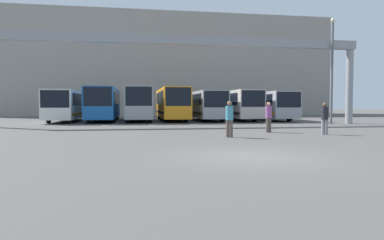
{
  "coord_description": "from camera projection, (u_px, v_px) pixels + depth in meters",
  "views": [
    {
      "loc": [
        -3.68,
        -10.61,
        1.69
      ],
      "look_at": [
        1.21,
        19.34,
        0.3
      ],
      "focal_mm": 32.0,
      "sensor_mm": 36.0,
      "label": 1
    }
  ],
  "objects": [
    {
      "name": "pedestrian_near_right",
      "position": [
        269.0,
        116.0,
        20.64
      ],
      "size": [
        0.38,
        0.38,
        1.83
      ],
      "rotation": [
        0.0,
        0.0,
        3.59
      ],
      "color": "brown",
      "rests_on": "ground"
    },
    {
      "name": "overhead_gantry",
      "position": [
        182.0,
        50.0,
        27.52
      ],
      "size": [
        30.31,
        0.8,
        7.18
      ],
      "color": "gray",
      "rests_on": "ground"
    },
    {
      "name": "bus_slot_6",
      "position": [
        267.0,
        104.0,
        37.02
      ],
      "size": [
        2.62,
        10.66,
        2.96
      ],
      "color": "#999EA5",
      "rests_on": "ground"
    },
    {
      "name": "bus_slot_4",
      "position": [
        205.0,
        104.0,
        35.6
      ],
      "size": [
        2.52,
        10.03,
        3.0
      ],
      "color": "#999EA5",
      "rests_on": "ground"
    },
    {
      "name": "bus_slot_3",
      "position": [
        171.0,
        102.0,
        36.17
      ],
      "size": [
        2.51,
        12.33,
        3.3
      ],
      "color": "orange",
      "rests_on": "ground"
    },
    {
      "name": "pedestrian_far_center",
      "position": [
        325.0,
        118.0,
        19.06
      ],
      "size": [
        0.37,
        0.37,
        1.78
      ],
      "rotation": [
        0.0,
        0.0,
        2.45
      ],
      "color": "gray",
      "rests_on": "ground"
    },
    {
      "name": "bus_slot_1",
      "position": [
        104.0,
        102.0,
        35.05
      ],
      "size": [
        2.61,
        12.33,
        3.28
      ],
      "color": "#1959A5",
      "rests_on": "ground"
    },
    {
      "name": "ground_plane",
      "position": [
        251.0,
        156.0,
        11.13
      ],
      "size": [
        200.0,
        200.0,
        0.0
      ],
      "primitive_type": "plane",
      "color": "#514F4C"
    },
    {
      "name": "pedestrian_mid_left",
      "position": [
        229.0,
        118.0,
        17.49
      ],
      "size": [
        0.39,
        0.39,
        1.86
      ],
      "rotation": [
        0.0,
        0.0,
        2.45
      ],
      "color": "brown",
      "rests_on": "ground"
    },
    {
      "name": "bus_slot_2",
      "position": [
        138.0,
        102.0,
        34.56
      ],
      "size": [
        2.51,
        10.2,
        3.33
      ],
      "color": "#999EA5",
      "rests_on": "ground"
    },
    {
      "name": "bus_slot_0",
      "position": [
        68.0,
        104.0,
        33.89
      ],
      "size": [
        2.55,
        11.09,
        2.98
      ],
      "color": "silver",
      "rests_on": "ground"
    },
    {
      "name": "lamp_post",
      "position": [
        332.0,
        67.0,
        28.97
      ],
      "size": [
        0.36,
        0.36,
        8.96
      ],
      "color": "#595B60",
      "rests_on": "ground"
    },
    {
      "name": "building_backdrop",
      "position": [
        159.0,
        68.0,
        55.89
      ],
      "size": [
        53.68,
        12.0,
        15.43
      ],
      "color": "gray",
      "rests_on": "ground"
    },
    {
      "name": "bus_slot_5",
      "position": [
        235.0,
        104.0,
        37.24
      ],
      "size": [
        2.47,
        12.24,
        3.08
      ],
      "color": "beige",
      "rests_on": "ground"
    }
  ]
}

